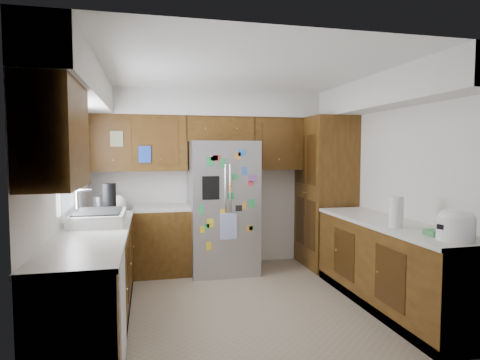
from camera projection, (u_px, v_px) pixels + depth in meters
name	position (u px, v px, depth m)	size (l,w,h in m)	color
floor	(243.00, 302.00, 4.42)	(3.60, 3.60, 0.00)	gray
room_shell	(226.00, 138.00, 4.62)	(3.64, 3.24, 2.52)	silver
left_counter_run	(113.00, 272.00, 4.11)	(1.36, 3.20, 0.92)	#3E250B
right_counter_run	(390.00, 268.00, 4.26)	(0.63, 2.25, 0.92)	#3E250B
pantry	(325.00, 192.00, 5.79)	(0.60, 0.90, 2.15)	#3E250B
fridge	(223.00, 207.00, 5.52)	(0.90, 0.79, 1.80)	gray
bridge_cabinet	(219.00, 129.00, 5.67)	(0.96, 0.34, 0.35)	#3E250B
fridge_top_items	(209.00, 107.00, 5.59)	(0.73, 0.31, 0.28)	#144AA9
sink_assembly	(98.00, 217.00, 4.11)	(0.52, 0.70, 0.37)	white
left_counter_clutter	(110.00, 202.00, 4.82)	(0.37, 0.82, 0.38)	black
rice_cooker	(456.00, 224.00, 3.34)	(0.31, 0.30, 0.26)	white
paper_towel	(396.00, 212.00, 3.90)	(0.14, 0.14, 0.30)	white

